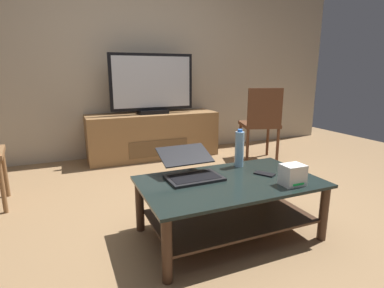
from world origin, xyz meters
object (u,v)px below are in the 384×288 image
Objects in this scene: router_box at (293,175)px; tv_remote at (292,175)px; coffee_table at (229,198)px; cell_phone at (264,174)px; media_cabinet at (153,135)px; water_bottle_near at (239,149)px; dining_chair at (261,121)px; laptop at (190,168)px; television at (152,85)px.

router_box is 0.90× the size of tv_remote.
cell_phone is at bearing 1.83° from coffee_table.
media_cabinet is 5.78× the size of water_bottle_near.
router_box is 0.18m from tv_remote.
water_bottle_near is at bearing 102.31° from router_box.
coffee_table is at bearing -131.70° from water_bottle_near.
dining_chair reaches higher than tv_remote.
laptop is 0.71m from tv_remote.
television reaches higher than tv_remote.
dining_chair is 1.93m from laptop.
laptop reaches higher than tv_remote.
dining_chair is 3.18× the size of water_bottle_near.
television is 2.02m from laptop.
media_cabinet is 12.08× the size of cell_phone.
media_cabinet is 2.15m from cell_phone.
dining_chair is 1.89m from router_box.
tv_remote is (0.65, -0.29, -0.05)m from laptop.
dining_chair is (1.18, -0.73, 0.23)m from media_cabinet.
dining_chair is at bearing 60.45° from router_box.
water_bottle_near reaches higher than router_box.
coffee_table is 2.23m from television.
water_bottle_near is (0.15, -1.87, -0.41)m from television.
tv_remote is at bearing -68.38° from cell_phone.
television reaches higher than coffee_table.
laptop is at bearing -140.12° from dining_chair.
tv_remote is (0.36, -2.23, -0.54)m from television.
media_cabinet reaches higher than cell_phone.
coffee_table is 1.91m from dining_chair.
water_bottle_near is at bearing 48.30° from coffee_table.
media_cabinet is 1.91m from water_bottle_near.
water_bottle_near is at bearing 73.61° from cell_phone.
media_cabinet is at bearing 87.92° from coffee_table.
tv_remote is (0.44, -0.10, 0.13)m from coffee_table.
laptop is 0.53m from cell_phone.
television is at bearing 87.90° from coffee_table.
television reaches higher than laptop.
coffee_table is 7.53× the size of tv_remote.
dining_chair reaches higher than cell_phone.
dining_chair is at bearing -30.77° from television.
dining_chair is at bearing 48.29° from water_bottle_near.
laptop is (-0.21, 0.18, 0.18)m from coffee_table.
media_cabinet is at bearing 64.47° from cell_phone.
cell_phone is (0.50, -0.17, -0.05)m from laptop.
dining_chair reaches higher than water_bottle_near.
media_cabinet is at bearing 81.53° from laptop.
dining_chair reaches higher than media_cabinet.
laptop is 2.84× the size of router_box.
router_box is (0.54, -0.41, 0.01)m from laptop.
tv_remote is (0.11, 0.13, -0.06)m from router_box.
coffee_table is 0.34m from laptop.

